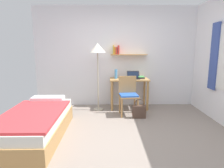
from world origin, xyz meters
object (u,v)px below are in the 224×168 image
(desk_chair, at_px, (128,93))
(book_stack, at_px, (141,77))
(water_bottle, at_px, (116,74))
(handbag, at_px, (139,111))
(standing_lamp, at_px, (98,52))
(laptop, at_px, (133,77))
(bed, at_px, (36,124))
(desk, at_px, (129,85))

(desk_chair, height_order, book_stack, desk_chair)
(water_bottle, distance_m, handbag, 1.17)
(standing_lamp, xyz_separation_m, laptop, (0.88, 0.14, -0.63))
(desk_chair, height_order, standing_lamp, standing_lamp)
(handbag, bearing_deg, book_stack, 78.75)
(laptop, bearing_deg, handbag, -85.83)
(bed, xyz_separation_m, handbag, (1.93, 0.91, -0.09))
(book_stack, bearing_deg, bed, -140.77)
(standing_lamp, distance_m, laptop, 1.09)
(standing_lamp, xyz_separation_m, book_stack, (1.10, 0.20, -0.65))
(desk_chair, bearing_deg, standing_lamp, 153.94)
(book_stack, bearing_deg, standing_lamp, -169.88)
(bed, distance_m, standing_lamp, 2.17)
(desk, distance_m, standing_lamp, 1.15)
(desk, relative_size, standing_lamp, 0.59)
(desk, height_order, laptop, laptop)
(bed, bearing_deg, laptop, 41.31)
(bed, distance_m, book_stack, 2.76)
(laptop, relative_size, handbag, 0.74)
(bed, relative_size, desk, 1.95)
(laptop, distance_m, water_bottle, 0.44)
(standing_lamp, bearing_deg, book_stack, 10.12)
(water_bottle, height_order, book_stack, water_bottle)
(water_bottle, relative_size, handbag, 0.54)
(laptop, bearing_deg, desk_chair, -109.35)
(desk, relative_size, laptop, 3.05)
(laptop, xyz_separation_m, handbag, (0.05, -0.74, -0.66))
(bed, height_order, standing_lamp, standing_lamp)
(book_stack, bearing_deg, desk, -170.71)
(bed, bearing_deg, standing_lamp, 56.61)
(bed, distance_m, desk_chair, 2.09)
(water_bottle, bearing_deg, laptop, -4.64)
(desk_chair, bearing_deg, bed, -145.71)
(water_bottle, bearing_deg, handbag, -57.74)
(desk, xyz_separation_m, handbag, (0.16, -0.75, -0.46))
(bed, bearing_deg, desk_chair, 34.29)
(bed, xyz_separation_m, book_stack, (2.09, 1.71, 0.55))
(water_bottle, bearing_deg, desk, -5.26)
(standing_lamp, bearing_deg, handbag, -32.68)
(bed, relative_size, standing_lamp, 1.15)
(desk, xyz_separation_m, water_bottle, (-0.33, 0.03, 0.27))
(handbag, bearing_deg, laptop, 94.17)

